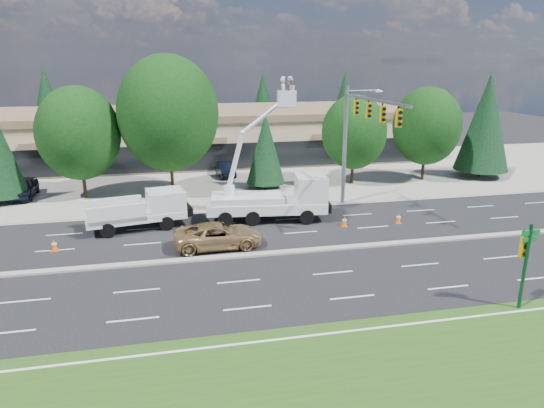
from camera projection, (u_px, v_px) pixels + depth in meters
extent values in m
plane|color=black|center=(231.00, 257.00, 27.48)|extent=(140.00, 140.00, 0.00)
cube|color=gray|center=(204.00, 178.00, 46.24)|extent=(140.00, 22.00, 0.01)
cube|color=gray|center=(231.00, 256.00, 27.47)|extent=(120.00, 0.55, 0.12)
cube|color=tan|center=(197.00, 136.00, 54.92)|extent=(50.00, 15.00, 5.00)
cube|color=brown|center=(196.00, 113.00, 54.16)|extent=(50.40, 15.40, 0.70)
cube|color=black|center=(202.00, 157.00, 48.12)|extent=(48.00, 0.12, 2.60)
cylinder|color=#332114|center=(5.00, 197.00, 38.27)|extent=(0.26, 0.26, 0.80)
cylinder|color=#332114|center=(84.00, 180.00, 39.16)|extent=(0.28, 0.28, 2.90)
ellipsoid|color=black|center=(79.00, 133.00, 38.08)|extent=(6.45, 6.45, 7.42)
cylinder|color=#332114|center=(172.00, 172.00, 40.44)|extent=(0.28, 0.28, 3.67)
ellipsoid|color=black|center=(168.00, 114.00, 39.08)|extent=(8.16, 8.16, 9.38)
cylinder|color=#332114|center=(266.00, 183.00, 42.43)|extent=(0.26, 0.26, 0.80)
cone|color=black|center=(266.00, 148.00, 41.55)|extent=(3.33, 3.33, 6.08)
cylinder|color=#332114|center=(352.00, 169.00, 43.77)|extent=(0.28, 0.28, 2.58)
ellipsoid|color=black|center=(354.00, 132.00, 42.81)|extent=(5.74, 5.74, 6.60)
cylinder|color=#332114|center=(423.00, 165.00, 45.13)|extent=(0.28, 0.28, 2.77)
ellipsoid|color=black|center=(427.00, 126.00, 44.10)|extent=(6.16, 6.16, 7.08)
cylinder|color=#332114|center=(479.00, 172.00, 46.60)|extent=(0.26, 0.26, 0.80)
cone|color=black|center=(486.00, 122.00, 45.22)|extent=(4.96, 4.96, 9.06)
cylinder|color=#332114|center=(53.00, 143.00, 63.20)|extent=(0.26, 0.26, 0.80)
cone|color=black|center=(48.00, 104.00, 61.78)|extent=(5.10, 5.10, 9.31)
cylinder|color=#332114|center=(162.00, 140.00, 65.98)|extent=(0.26, 0.26, 0.80)
cone|color=black|center=(160.00, 99.00, 64.44)|extent=(5.50, 5.50, 10.06)
cylinder|color=#332114|center=(263.00, 136.00, 68.75)|extent=(0.26, 0.26, 0.80)
cone|color=black|center=(263.00, 104.00, 67.47)|extent=(4.67, 4.67, 8.53)
cylinder|color=#332114|center=(343.00, 134.00, 71.14)|extent=(0.26, 0.26, 0.80)
cone|color=black|center=(345.00, 102.00, 69.82)|extent=(4.75, 4.75, 8.68)
cylinder|color=gray|center=(345.00, 146.00, 36.82)|extent=(0.32, 0.32, 9.00)
cylinder|color=gray|center=(374.00, 100.00, 31.05)|extent=(0.20, 10.00, 0.20)
cylinder|color=gray|center=(364.00, 91.00, 35.91)|extent=(2.60, 0.12, 0.12)
cube|color=gold|center=(356.00, 108.00, 34.08)|extent=(0.32, 0.22, 1.05)
cube|color=gold|center=(369.00, 111.00, 32.01)|extent=(0.32, 0.22, 1.05)
cube|color=gold|center=(383.00, 114.00, 29.95)|extent=(0.32, 0.22, 1.05)
cube|color=gold|center=(399.00, 118.00, 27.89)|extent=(0.32, 0.22, 1.05)
cylinder|color=#0B331B|center=(525.00, 267.00, 21.32)|extent=(0.16, 0.16, 4.00)
cube|color=#0B5E22|center=(531.00, 233.00, 20.85)|extent=(0.90, 0.03, 0.25)
cube|color=#0B5E22|center=(530.00, 239.00, 20.94)|extent=(0.70, 0.03, 0.22)
cube|color=gold|center=(524.00, 246.00, 21.30)|extent=(0.32, 0.22, 1.05)
cube|color=white|center=(136.00, 216.00, 31.96)|extent=(6.66, 3.45, 0.48)
cube|color=white|center=(166.00, 202.00, 32.49)|extent=(2.70, 2.66, 1.58)
cube|color=black|center=(176.00, 198.00, 32.68)|extent=(0.45, 1.99, 1.06)
cube|color=white|center=(114.00, 206.00, 32.23)|extent=(3.59, 0.97, 1.16)
cube|color=white|center=(117.00, 215.00, 30.45)|extent=(3.59, 0.97, 1.16)
cube|color=white|center=(267.00, 206.00, 33.67)|extent=(8.44, 3.50, 0.72)
cube|color=white|center=(311.00, 190.00, 33.59)|extent=(2.34, 2.65, 2.05)
cube|color=black|center=(322.00, 188.00, 33.61)|extent=(0.35, 2.04, 1.23)
cube|color=white|center=(247.00, 199.00, 33.41)|extent=(5.18, 2.97, 0.51)
cylinder|color=white|center=(229.00, 191.00, 33.16)|extent=(0.72, 0.72, 0.82)
cube|color=white|center=(287.00, 98.00, 31.69)|extent=(1.24, 1.06, 1.11)
imported|color=beige|center=(283.00, 92.00, 31.55)|extent=(0.50, 0.69, 1.77)
imported|color=beige|center=(290.00, 92.00, 31.59)|extent=(0.77, 0.94, 1.77)
ellipsoid|color=white|center=(283.00, 78.00, 31.30)|extent=(0.27, 0.27, 0.18)
ellipsoid|color=white|center=(290.00, 78.00, 31.33)|extent=(0.27, 0.27, 0.18)
cube|color=orange|center=(55.00, 250.00, 28.46)|extent=(0.40, 0.40, 0.03)
cone|color=orange|center=(54.00, 245.00, 28.36)|extent=(0.36, 0.36, 0.70)
cylinder|color=white|center=(54.00, 244.00, 28.34)|extent=(0.29, 0.29, 0.10)
cube|color=orange|center=(182.00, 235.00, 30.93)|extent=(0.40, 0.40, 0.03)
cone|color=orange|center=(182.00, 230.00, 30.84)|extent=(0.36, 0.36, 0.70)
cylinder|color=white|center=(182.00, 229.00, 30.82)|extent=(0.29, 0.29, 0.10)
cube|color=orange|center=(217.00, 237.00, 30.68)|extent=(0.40, 0.40, 0.03)
cone|color=orange|center=(217.00, 232.00, 30.59)|extent=(0.36, 0.36, 0.70)
cylinder|color=white|center=(217.00, 231.00, 30.57)|extent=(0.29, 0.29, 0.10)
cube|color=orange|center=(344.00, 226.00, 32.68)|extent=(0.40, 0.40, 0.03)
cone|color=orange|center=(344.00, 221.00, 32.58)|extent=(0.36, 0.36, 0.70)
cylinder|color=white|center=(344.00, 220.00, 32.56)|extent=(0.29, 0.29, 0.10)
cube|color=orange|center=(398.00, 223.00, 33.32)|extent=(0.40, 0.40, 0.03)
cone|color=orange|center=(398.00, 218.00, 33.22)|extent=(0.36, 0.36, 0.70)
cylinder|color=white|center=(399.00, 217.00, 33.20)|extent=(0.29, 0.29, 0.10)
imported|color=tan|center=(218.00, 236.00, 28.82)|extent=(5.33, 2.57, 1.46)
imported|color=black|center=(22.00, 188.00, 39.30)|extent=(2.09, 4.79, 1.61)
imported|color=black|center=(225.00, 169.00, 46.69)|extent=(1.75, 4.14, 1.33)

